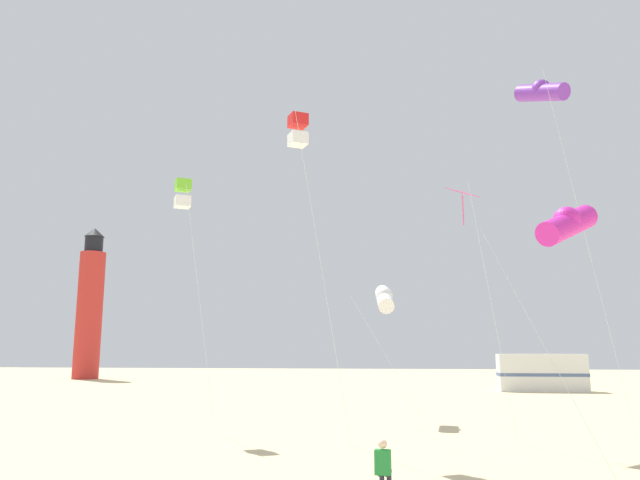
# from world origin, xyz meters

# --- Properties ---
(kite_flyer_standing) EXTENTS (0.37, 0.53, 1.16)m
(kite_flyer_standing) POSITION_xyz_m (1.97, 7.63, 0.61)
(kite_flyer_standing) COLOR #238438
(kite_flyer_standing) RESTS_ON ground
(kite_box_lime) EXTENTS (1.85, 2.09, 9.89)m
(kite_box_lime) POSITION_xyz_m (-6.22, 16.72, 9.30)
(kite_box_lime) COLOR silver
(kite_box_lime) RESTS_ON ground
(kite_diamond_rainbow) EXTENTS (2.09, 2.09, 8.86)m
(kite_diamond_rainbow) POSITION_xyz_m (4.78, 15.37, 8.31)
(kite_diamond_rainbow) COLOR silver
(kite_diamond_rainbow) RESTS_ON ground
(kite_box_scarlet) EXTENTS (2.21, 2.21, 11.39)m
(kite_box_scarlet) POSITION_xyz_m (-1.06, 14.13, 10.79)
(kite_box_scarlet) COLOR silver
(kite_box_scarlet) RESTS_ON ground
(kite_tube_magenta) EXTENTS (3.56, 3.60, 7.31)m
(kite_tube_magenta) POSITION_xyz_m (7.18, 11.41, 6.61)
(kite_tube_magenta) COLOR silver
(kite_tube_magenta) RESTS_ON ground
(kite_tube_violet) EXTENTS (3.30, 3.56, 14.09)m
(kite_tube_violet) POSITION_xyz_m (8.29, 17.86, 13.38)
(kite_tube_violet) COLOR silver
(kite_tube_violet) RESTS_ON ground
(kite_tube_white) EXTENTS (3.10, 2.98, 6.09)m
(kite_tube_white) POSITION_xyz_m (1.72, 21.44, 5.39)
(kite_tube_white) COLOR silver
(kite_tube_white) RESTS_ON ground
(lighthouse_distant) EXTENTS (2.80, 2.80, 16.80)m
(lighthouse_distant) POSITION_xyz_m (-31.88, 57.91, 7.84)
(lighthouse_distant) COLOR red
(lighthouse_distant) RESTS_ON ground
(rv_van_white) EXTENTS (6.50, 2.50, 2.80)m
(rv_van_white) POSITION_xyz_m (13.01, 43.05, 1.39)
(rv_van_white) COLOR white
(rv_van_white) RESTS_ON ground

